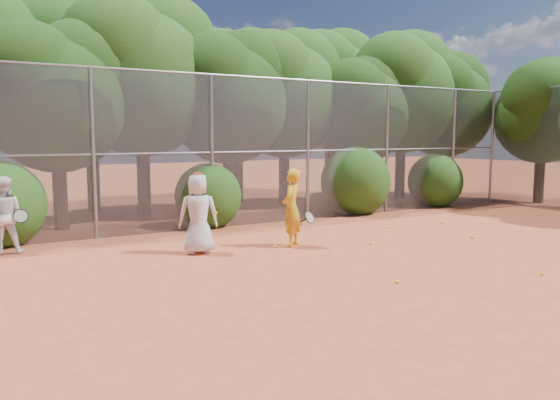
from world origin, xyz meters
TOP-DOWN VIEW (x-y plane):
  - ground at (0.00, 0.00)m, footprint 80.00×80.00m
  - fence_back at (-0.12, 6.00)m, footprint 20.05×0.09m
  - tree_2 at (-4.45, 7.83)m, footprint 3.99×3.47m
  - tree_3 at (-1.94, 8.84)m, footprint 4.89×4.26m
  - tree_4 at (0.55, 8.24)m, footprint 4.19×3.64m
  - tree_5 at (3.06, 9.04)m, footprint 4.51×3.92m
  - tree_6 at (5.55, 8.03)m, footprint 3.86×3.36m
  - tree_7 at (8.06, 8.64)m, footprint 4.77×4.14m
  - tree_8 at (10.05, 8.34)m, footprint 4.25×3.70m
  - tree_10 at (-2.93, 11.05)m, footprint 5.15×4.48m
  - tree_11 at (2.06, 10.64)m, footprint 4.64×4.03m
  - tree_12 at (6.56, 11.24)m, footprint 5.02×4.37m
  - tree_13 at (11.45, 5.03)m, footprint 3.86×3.36m
  - bush_1 at (-1.00, 6.30)m, footprint 1.80×1.80m
  - bush_2 at (4.00, 6.30)m, footprint 2.20×2.20m
  - bush_3 at (7.50, 6.30)m, footprint 1.90×1.90m
  - player_yellow at (-0.49, 2.87)m, footprint 0.89×0.72m
  - player_teen at (-2.53, 3.23)m, footprint 0.94×0.76m
  - player_white at (-5.99, 5.28)m, footprint 0.90×0.76m
  - ball_0 at (1.11, 2.08)m, footprint 0.07×0.07m
  - ball_1 at (2.94, 3.51)m, footprint 0.07×0.07m
  - ball_2 at (1.93, -1.53)m, footprint 0.07×0.07m
  - ball_3 at (3.69, 1.45)m, footprint 0.07×0.07m
  - ball_4 at (-0.60, -0.63)m, footprint 0.07×0.07m
  - ball_5 at (4.73, 3.38)m, footprint 0.07×0.07m
  - ball_6 at (-0.89, 2.89)m, footprint 0.07×0.07m

SIDE VIEW (x-z plane):
  - ground at x=0.00m, z-range 0.00..0.00m
  - ball_0 at x=1.11m, z-range 0.00..0.07m
  - ball_1 at x=2.94m, z-range 0.00..0.07m
  - ball_2 at x=1.93m, z-range 0.00..0.07m
  - ball_3 at x=3.69m, z-range 0.00..0.07m
  - ball_4 at x=-0.60m, z-range 0.00..0.07m
  - ball_5 at x=4.73m, z-range 0.00..0.07m
  - ball_6 at x=-0.89m, z-range 0.00..0.07m
  - player_white at x=-5.99m, z-range 0.00..1.60m
  - player_teen at x=-2.53m, z-range -0.01..1.69m
  - player_yellow at x=-0.49m, z-range 0.00..1.71m
  - bush_1 at x=-1.00m, z-range 0.00..1.80m
  - bush_3 at x=7.50m, z-range 0.00..1.90m
  - bush_2 at x=4.00m, z-range 0.00..2.20m
  - fence_back at x=-0.12m, z-range 0.04..4.06m
  - tree_6 at x=5.55m, z-range 0.82..6.11m
  - tree_13 at x=11.45m, z-range 0.82..6.11m
  - tree_2 at x=-4.45m, z-range 0.85..6.32m
  - tree_4 at x=0.55m, z-range 0.89..6.62m
  - tree_8 at x=10.05m, z-range 0.91..6.73m
  - tree_5 at x=3.06m, z-range 0.96..7.13m
  - tree_11 at x=2.06m, z-range 0.99..7.34m
  - tree_7 at x=8.06m, z-range 1.02..7.54m
  - tree_3 at x=-1.94m, z-range 1.04..7.75m
  - tree_12 at x=6.56m, z-range 1.07..7.95m
  - tree_10 at x=-2.93m, z-range 1.10..8.16m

